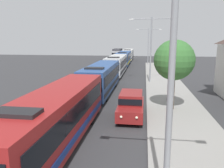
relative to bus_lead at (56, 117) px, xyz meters
name	(u,v)px	position (x,y,z in m)	size (l,w,h in m)	color
bus_lead	(56,117)	(0.00, 0.00, 0.00)	(2.58, 12.30, 3.21)	maroon
bus_second_in_line	(101,77)	(0.00, 12.82, 0.00)	(2.58, 11.50, 3.21)	#284C8C
bus_middle	(117,64)	(0.00, 26.18, 0.00)	(2.58, 12.03, 3.21)	silver
bus_fourth_in_line	(124,58)	(0.00, 39.30, 0.00)	(2.58, 12.25, 3.21)	#284C8C
bus_rear	(128,54)	(0.00, 52.85, 0.00)	(2.58, 11.23, 3.21)	silver
white_suv	(131,104)	(3.70, 5.23, -0.66)	(1.86, 4.58, 1.90)	maroon
box_truck_oncoming	(117,54)	(-3.30, 54.18, 0.01)	(2.35, 7.50, 3.15)	#B7B7BC
streetlamp_near	(172,65)	(5.40, -4.22, 3.34)	(6.00, 0.28, 7.91)	gray
streetlamp_mid	(151,43)	(5.40, 19.30, 3.61)	(5.82, 0.28, 8.45)	gray
streetlamp_far	(148,42)	(5.40, 42.81, 3.46)	(5.76, 0.28, 8.18)	gray
roadside_tree	(174,60)	(6.93, 7.28, 2.46)	(3.21, 3.21, 5.62)	#4C3823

